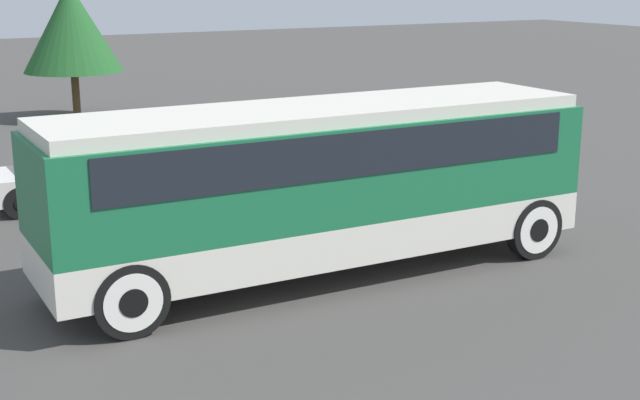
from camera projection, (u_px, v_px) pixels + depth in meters
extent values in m
plane|color=#423F3D|center=(320.00, 274.00, 16.09)|extent=(120.00, 120.00, 0.00)
cube|color=silver|center=(320.00, 229.00, 15.87)|extent=(9.86, 2.48, 0.71)
cube|color=#19663D|center=(320.00, 164.00, 15.57)|extent=(9.86, 2.48, 1.65)
cube|color=black|center=(320.00, 142.00, 15.47)|extent=(8.67, 2.52, 0.74)
cube|color=beige|center=(320.00, 112.00, 15.34)|extent=(9.66, 2.28, 0.22)
cube|color=#19663D|center=(529.00, 151.00, 17.85)|extent=(0.36, 2.38, 1.88)
cylinder|color=black|center=(534.00, 228.00, 16.83)|extent=(1.16, 0.28, 1.16)
cylinder|color=silver|center=(534.00, 228.00, 16.83)|extent=(0.91, 0.30, 0.91)
cylinder|color=black|center=(534.00, 228.00, 16.83)|extent=(0.44, 0.32, 0.44)
cylinder|color=black|center=(461.00, 202.00, 18.75)|extent=(1.16, 0.28, 1.16)
cylinder|color=silver|center=(461.00, 202.00, 18.75)|extent=(0.91, 0.30, 0.91)
cylinder|color=black|center=(461.00, 202.00, 18.75)|extent=(0.44, 0.32, 0.44)
cylinder|color=black|center=(131.00, 300.00, 13.21)|extent=(1.16, 0.28, 1.16)
cylinder|color=silver|center=(131.00, 300.00, 13.21)|extent=(0.91, 0.30, 0.91)
cylinder|color=black|center=(131.00, 300.00, 13.21)|extent=(0.44, 0.32, 0.44)
cylinder|color=black|center=(91.00, 258.00, 15.13)|extent=(1.16, 0.28, 1.16)
cylinder|color=silver|center=(91.00, 258.00, 15.13)|extent=(0.91, 0.30, 0.91)
cylinder|color=black|center=(91.00, 258.00, 15.13)|extent=(0.44, 0.32, 0.44)
cube|color=black|center=(336.00, 163.00, 22.58)|extent=(4.62, 1.78, 0.64)
cube|color=black|center=(330.00, 140.00, 22.34)|extent=(2.40, 1.60, 0.54)
cylinder|color=black|center=(414.00, 170.00, 22.82)|extent=(0.66, 0.22, 0.66)
cylinder|color=black|center=(414.00, 170.00, 22.82)|extent=(0.25, 0.26, 0.25)
cylinder|color=black|center=(380.00, 159.00, 24.18)|extent=(0.66, 0.22, 0.66)
cylinder|color=black|center=(380.00, 159.00, 24.18)|extent=(0.25, 0.26, 0.25)
cylinder|color=black|center=(285.00, 187.00, 21.10)|extent=(0.66, 0.22, 0.66)
cylinder|color=black|center=(285.00, 187.00, 21.10)|extent=(0.25, 0.26, 0.25)
cylinder|color=black|center=(257.00, 173.00, 22.46)|extent=(0.66, 0.22, 0.66)
cylinder|color=black|center=(257.00, 173.00, 22.46)|extent=(0.25, 0.26, 0.25)
cube|color=#2D5638|center=(175.00, 192.00, 19.56)|extent=(4.31, 1.79, 0.69)
cube|color=black|center=(166.00, 167.00, 19.33)|extent=(2.24, 1.61, 0.50)
cylinder|color=black|center=(262.00, 203.00, 19.74)|extent=(0.62, 0.22, 0.62)
cylinder|color=black|center=(262.00, 203.00, 19.74)|extent=(0.24, 0.26, 0.24)
cylinder|color=black|center=(233.00, 187.00, 21.11)|extent=(0.62, 0.22, 0.62)
cylinder|color=black|center=(233.00, 187.00, 21.11)|extent=(0.24, 0.26, 0.24)
cylinder|color=black|center=(109.00, 223.00, 18.15)|extent=(0.62, 0.22, 0.62)
cylinder|color=black|center=(109.00, 223.00, 18.15)|extent=(0.24, 0.26, 0.24)
cylinder|color=black|center=(88.00, 205.00, 19.52)|extent=(0.62, 0.22, 0.62)
cylinder|color=black|center=(88.00, 205.00, 19.52)|extent=(0.24, 0.26, 0.24)
cube|color=silver|center=(90.00, 178.00, 20.99)|extent=(4.55, 1.73, 0.59)
cube|color=black|center=(81.00, 156.00, 20.77)|extent=(2.36, 1.55, 0.51)
cylinder|color=black|center=(173.00, 184.00, 21.21)|extent=(0.71, 0.22, 0.71)
cylinder|color=black|center=(173.00, 184.00, 21.21)|extent=(0.27, 0.26, 0.27)
cylinder|color=black|center=(152.00, 172.00, 22.52)|extent=(0.71, 0.22, 0.71)
cylinder|color=black|center=(152.00, 172.00, 22.52)|extent=(0.27, 0.26, 0.27)
cylinder|color=black|center=(19.00, 203.00, 19.56)|extent=(0.71, 0.22, 0.71)
cylinder|color=black|center=(19.00, 203.00, 19.56)|extent=(0.27, 0.26, 0.27)
cylinder|color=black|center=(7.00, 188.00, 20.87)|extent=(0.71, 0.22, 0.71)
cylinder|color=black|center=(7.00, 188.00, 20.87)|extent=(0.27, 0.26, 0.27)
cylinder|color=brown|center=(76.00, 95.00, 32.36)|extent=(0.28, 0.28, 1.73)
cone|color=#1E5123|center=(71.00, 27.00, 31.75)|extent=(3.52, 3.52, 3.15)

